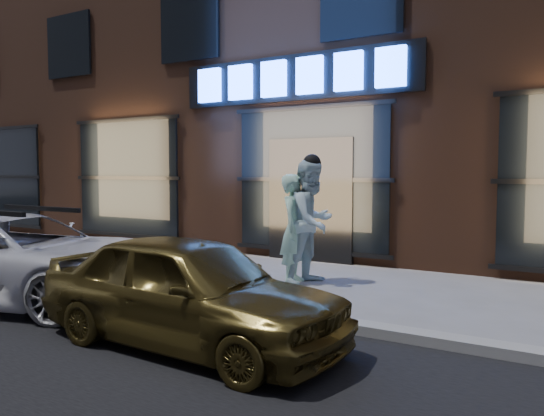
{
  "coord_description": "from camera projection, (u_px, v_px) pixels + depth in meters",
  "views": [
    {
      "loc": [
        4.65,
        -5.36,
        1.77
      ],
      "look_at": [
        0.51,
        1.6,
        1.2
      ],
      "focal_mm": 35.0,
      "sensor_mm": 36.0,
      "label": 1
    }
  ],
  "objects": [
    {
      "name": "ground",
      "position": [
        178.0,
        303.0,
        7.08
      ],
      "size": [
        90.0,
        90.0,
        0.0
      ],
      "primitive_type": "plane",
      "color": "slate",
      "rests_on": "ground"
    },
    {
      "name": "curb",
      "position": [
        178.0,
        299.0,
        7.08
      ],
      "size": [
        60.0,
        0.25,
        0.12
      ],
      "primitive_type": "cube",
      "color": "gray",
      "rests_on": "ground"
    },
    {
      "name": "storefront_building",
      "position": [
        382.0,
        39.0,
        13.58
      ],
      "size": [
        30.2,
        8.28,
        10.3
      ],
      "color": "#54301E",
      "rests_on": "ground"
    },
    {
      "name": "man_bowtie",
      "position": [
        294.0,
        229.0,
        8.34
      ],
      "size": [
        0.51,
        0.69,
        1.72
      ],
      "primitive_type": "imported",
      "rotation": [
        0.0,
        0.0,
        1.74
      ],
      "color": "#B4EDD0",
      "rests_on": "ground"
    },
    {
      "name": "man_cap",
      "position": [
        312.0,
        222.0,
        8.32
      ],
      "size": [
        0.9,
        1.06,
        1.94
      ],
      "primitive_type": "imported",
      "rotation": [
        0.0,
        0.0,
        1.38
      ],
      "color": "white",
      "rests_on": "ground"
    },
    {
      "name": "white_suv",
      "position": [
        16.0,
        258.0,
        7.13
      ],
      "size": [
        4.68,
        3.11,
        1.19
      ],
      "primitive_type": "imported",
      "rotation": [
        0.0,
        0.0,
        1.86
      ],
      "color": "silver",
      "rests_on": "ground"
    },
    {
      "name": "gold_sedan",
      "position": [
        190.0,
        290.0,
        5.32
      ],
      "size": [
        3.42,
        1.5,
        1.15
      ],
      "primitive_type": "imported",
      "rotation": [
        0.0,
        0.0,
        1.53
      ],
      "color": "brown",
      "rests_on": "ground"
    }
  ]
}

